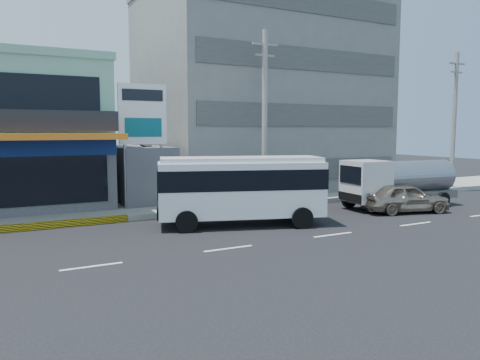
# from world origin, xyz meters

# --- Properties ---
(ground) EXTENTS (120.00, 120.00, 0.00)m
(ground) POSITION_xyz_m (0.00, 0.00, 0.00)
(ground) COLOR black
(ground) RESTS_ON ground
(sidewalk) EXTENTS (70.00, 5.00, 0.30)m
(sidewalk) POSITION_xyz_m (5.00, 9.50, 0.15)
(sidewalk) COLOR gray
(sidewalk) RESTS_ON ground
(concrete_building) EXTENTS (16.00, 12.00, 14.00)m
(concrete_building) POSITION_xyz_m (10.00, 15.00, 7.00)
(concrete_building) COLOR gray
(concrete_building) RESTS_ON ground
(gap_structure) EXTENTS (3.00, 6.00, 3.50)m
(gap_structure) POSITION_xyz_m (0.00, 12.00, 1.75)
(gap_structure) COLOR #46464B
(gap_structure) RESTS_ON ground
(satellite_dish) EXTENTS (1.50, 1.50, 0.15)m
(satellite_dish) POSITION_xyz_m (0.00, 11.00, 3.58)
(satellite_dish) COLOR slate
(satellite_dish) RESTS_ON gap_structure
(billboard) EXTENTS (2.60, 0.18, 6.90)m
(billboard) POSITION_xyz_m (-0.50, 9.20, 4.93)
(billboard) COLOR gray
(billboard) RESTS_ON ground
(utility_pole_near) EXTENTS (1.60, 0.30, 10.00)m
(utility_pole_near) POSITION_xyz_m (6.00, 7.40, 5.15)
(utility_pole_near) COLOR #999993
(utility_pole_near) RESTS_ON ground
(utility_pole_far) EXTENTS (1.60, 0.30, 10.00)m
(utility_pole_far) POSITION_xyz_m (22.00, 7.40, 5.15)
(utility_pole_far) COLOR #999993
(utility_pole_far) RESTS_ON ground
(minibus) EXTENTS (8.04, 4.70, 3.21)m
(minibus) POSITION_xyz_m (2.48, 3.64, 1.91)
(minibus) COLOR white
(minibus) RESTS_ON ground
(sedan) EXTENTS (5.05, 3.06, 1.61)m
(sedan) POSITION_xyz_m (12.00, 2.54, 0.80)
(sedan) COLOR gray
(sedan) RESTS_ON ground
(tanker_truck) EXTENTS (7.18, 2.74, 2.77)m
(tanker_truck) POSITION_xyz_m (12.79, 3.96, 1.49)
(tanker_truck) COLOR silver
(tanker_truck) RESTS_ON ground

